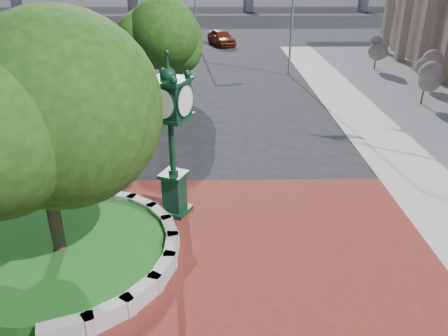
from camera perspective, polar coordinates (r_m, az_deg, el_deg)
ground at (r=13.09m, az=1.23°, el=-11.63°), size 200.00×200.00×0.00m
plaza at (r=12.30m, az=1.39°, el=-14.36°), size 12.00×12.00×0.04m
planter_wall at (r=13.13m, az=-10.87°, el=-10.60°), size 2.96×6.77×0.54m
grass_bed at (r=13.75m, az=-20.45°, el=-10.44°), size 6.10×6.10×0.40m
tree_planter at (r=12.14m, az=-22.94°, el=3.28°), size 5.20×5.20×6.33m
tree_street at (r=29.05m, az=-8.21°, el=15.88°), size 4.40×4.40×5.45m
post_clock at (r=14.00m, az=-6.91°, el=4.71°), size 1.42×1.42×5.44m
parked_car at (r=47.25m, az=-0.35°, el=16.69°), size 3.32×5.06×1.60m
shrub_near at (r=29.01m, az=24.86°, el=10.51°), size 1.20×1.20×2.20m
shrub_mid at (r=33.37m, az=25.15°, el=12.14°), size 1.20×1.20×2.20m
shrub_far at (r=37.85m, az=19.35°, el=14.39°), size 1.20×1.20×2.20m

